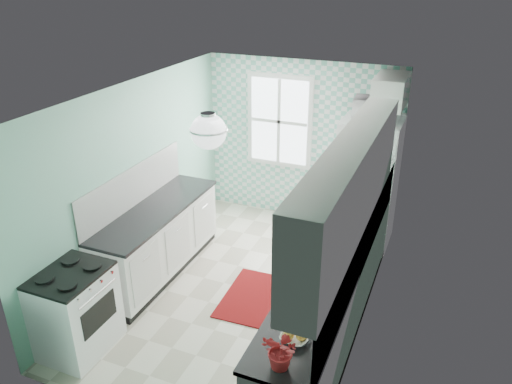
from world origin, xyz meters
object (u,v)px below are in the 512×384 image
at_px(microwave, 374,109).
at_px(fruit_bowl, 295,338).
at_px(fridge, 367,182).
at_px(potted_plant, 282,351).
at_px(sink, 351,228).
at_px(stove, 76,310).
at_px(ceiling_light, 209,131).

bearing_deg(microwave, fruit_bowl, 87.72).
xyz_separation_m(fridge, potted_plant, (0.09, -3.83, 0.18)).
bearing_deg(fruit_bowl, microwave, 91.47).
height_order(fridge, potted_plant, fridge).
height_order(fridge, microwave, microwave).
height_order(sink, microwave, microwave).
bearing_deg(potted_plant, stove, 170.86).
xyz_separation_m(stove, potted_plant, (2.40, -0.39, 0.62)).
height_order(fruit_bowl, microwave, microwave).
distance_m(ceiling_light, sink, 2.19).
relative_size(stove, sink, 1.70).
bearing_deg(ceiling_light, sink, 44.68).
height_order(sink, potted_plant, sink).
xyz_separation_m(sink, fruit_bowl, (-0.00, -2.09, 0.04)).
bearing_deg(fridge, microwave, 51.08).
height_order(fridge, sink, fridge).
xyz_separation_m(fridge, sink, (0.09, -1.42, 0.01)).
relative_size(stove, microwave, 1.71).
bearing_deg(fridge, stove, -126.26).
relative_size(fridge, microwave, 3.41).
bearing_deg(ceiling_light, microwave, 66.95).
bearing_deg(microwave, potted_plant, 87.59).
height_order(fruit_bowl, potted_plant, potted_plant).
relative_size(fruit_bowl, microwave, 0.43).
xyz_separation_m(sink, potted_plant, (-0.00, -2.41, 0.17)).
distance_m(fridge, sink, 1.42).
bearing_deg(fruit_bowl, potted_plant, -90.00).
bearing_deg(microwave, fridge, 49.73).
bearing_deg(stove, sink, 38.46).
bearing_deg(fruit_bowl, stove, 178.48).
distance_m(stove, potted_plant, 2.51).
height_order(stove, fruit_bowl, fruit_bowl).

